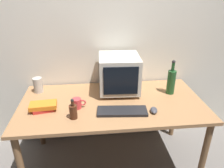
# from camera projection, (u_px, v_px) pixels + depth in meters

# --- Properties ---
(ground_plane) EXTENTS (6.00, 6.00, 0.00)m
(ground_plane) POSITION_uv_depth(u_px,v_px,m) (112.00, 160.00, 2.29)
(ground_plane) COLOR slate
(back_wall) EXTENTS (4.00, 0.08, 2.50)m
(back_wall) POSITION_uv_depth(u_px,v_px,m) (107.00, 33.00, 2.19)
(back_wall) COLOR silver
(back_wall) RESTS_ON ground
(desk) EXTENTS (1.68, 0.84, 0.72)m
(desk) POSITION_uv_depth(u_px,v_px,m) (112.00, 109.00, 2.01)
(desk) COLOR #9E7047
(desk) RESTS_ON ground
(crt_monitor) EXTENTS (0.40, 0.40, 0.37)m
(crt_monitor) POSITION_uv_depth(u_px,v_px,m) (119.00, 74.00, 2.09)
(crt_monitor) COLOR beige
(crt_monitor) RESTS_ON desk
(keyboard) EXTENTS (0.43, 0.19, 0.02)m
(keyboard) POSITION_uv_depth(u_px,v_px,m) (122.00, 111.00, 1.81)
(keyboard) COLOR black
(keyboard) RESTS_ON desk
(computer_mouse) EXTENTS (0.08, 0.11, 0.04)m
(computer_mouse) POSITION_uv_depth(u_px,v_px,m) (154.00, 110.00, 1.81)
(computer_mouse) COLOR #3F3F47
(computer_mouse) RESTS_ON desk
(bottle_tall) EXTENTS (0.08, 0.08, 0.34)m
(bottle_tall) POSITION_uv_depth(u_px,v_px,m) (171.00, 81.00, 2.08)
(bottle_tall) COLOR #1E4C23
(bottle_tall) RESTS_ON desk
(bottle_short) EXTENTS (0.06, 0.06, 0.18)m
(bottle_short) POSITION_uv_depth(u_px,v_px,m) (73.00, 111.00, 1.71)
(bottle_short) COLOR #472314
(bottle_short) RESTS_ON desk
(book_stack) EXTENTS (0.23, 0.18, 0.07)m
(book_stack) POSITION_uv_depth(u_px,v_px,m) (43.00, 106.00, 1.84)
(book_stack) COLOR red
(book_stack) RESTS_ON desk
(mug) EXTENTS (0.12, 0.08, 0.09)m
(mug) POSITION_uv_depth(u_px,v_px,m) (77.00, 103.00, 1.86)
(mug) COLOR #CC383D
(mug) RESTS_ON desk
(metal_canister) EXTENTS (0.09, 0.09, 0.15)m
(metal_canister) POSITION_uv_depth(u_px,v_px,m) (38.00, 85.00, 2.12)
(metal_canister) COLOR #B7B2A8
(metal_canister) RESTS_ON desk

